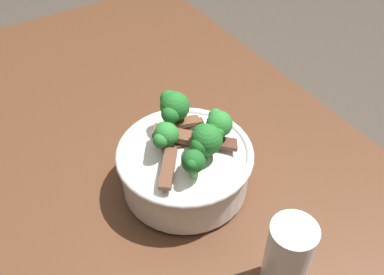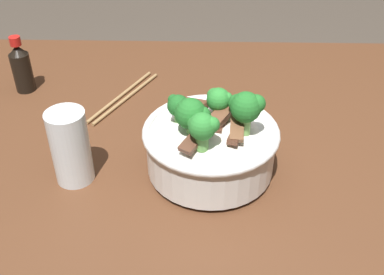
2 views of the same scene
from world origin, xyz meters
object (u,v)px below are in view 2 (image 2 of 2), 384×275
at_px(rice_bowl, 211,141).
at_px(drinking_glass, 71,150).
at_px(soy_sauce_bottle, 21,67).
at_px(chopsticks_pair, 124,97).

distance_m(rice_bowl, drinking_glass, 0.22).
relative_size(drinking_glass, soy_sauce_bottle, 1.03).
xyz_separation_m(rice_bowl, chopsticks_pair, (-0.18, 0.23, -0.06)).
relative_size(rice_bowl, chopsticks_pair, 1.02).
bearing_deg(chopsticks_pair, soy_sauce_bottle, 171.94).
distance_m(drinking_glass, chopsticks_pair, 0.26).
distance_m(rice_bowl, soy_sauce_bottle, 0.47).
height_order(drinking_glass, soy_sauce_bottle, drinking_glass).
bearing_deg(soy_sauce_bottle, chopsticks_pair, -8.06).
relative_size(chopsticks_pair, soy_sauce_bottle, 1.75).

